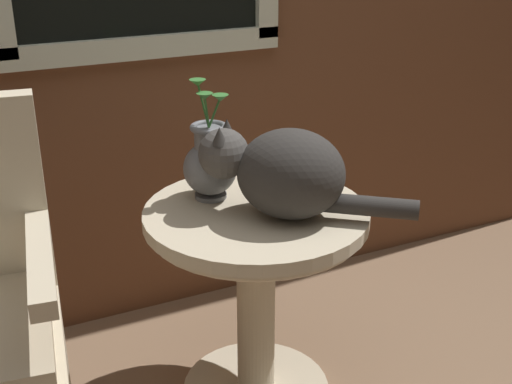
{
  "coord_description": "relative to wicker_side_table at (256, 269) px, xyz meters",
  "views": [
    {
      "loc": [
        -0.55,
        -1.29,
        1.35
      ],
      "look_at": [
        0.15,
        0.18,
        0.66
      ],
      "focal_mm": 47.32,
      "sensor_mm": 36.0,
      "label": 1
    }
  ],
  "objects": [
    {
      "name": "wicker_side_table",
      "position": [
        0.0,
        0.0,
        0.0
      ],
      "size": [
        0.6,
        0.6,
        0.61
      ],
      "color": "beige",
      "rests_on": "ground_plane"
    },
    {
      "name": "cat",
      "position": [
        0.05,
        -0.06,
        0.3
      ],
      "size": [
        0.48,
        0.4,
        0.24
      ],
      "color": "#33302D",
      "rests_on": "wicker_side_table"
    },
    {
      "name": "pewter_vase_with_ivy",
      "position": [
        -0.08,
        0.13,
        0.28
      ],
      "size": [
        0.15,
        0.15,
        0.33
      ],
      "color": "slate",
      "rests_on": "wicker_side_table"
    }
  ]
}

